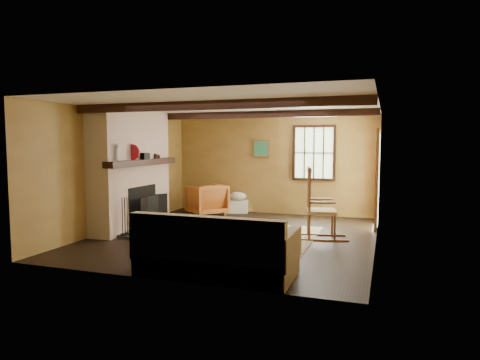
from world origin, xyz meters
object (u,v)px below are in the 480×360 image
at_px(sofa, 216,253).
at_px(laundry_basket, 238,207).
at_px(armchair, 207,200).
at_px(rocking_chair, 319,208).
at_px(fireplace, 132,174).

relative_size(sofa, laundry_basket, 4.17).
xyz_separation_m(sofa, armchair, (-1.98, 4.26, 0.08)).
relative_size(rocking_chair, sofa, 0.63).
height_order(laundry_basket, armchair, armchair).
xyz_separation_m(rocking_chair, armchair, (-2.92, 1.62, -0.17)).
xyz_separation_m(fireplace, rocking_chair, (3.72, 0.29, -0.55)).
bearing_deg(laundry_basket, fireplace, -118.38).
bearing_deg(armchair, fireplace, 16.68).
xyz_separation_m(rocking_chair, laundry_basket, (-2.35, 2.25, -0.40)).
distance_m(fireplace, laundry_basket, 3.05).
bearing_deg(laundry_basket, armchair, -132.14).
relative_size(sofa, armchair, 2.51).
bearing_deg(fireplace, laundry_basket, 61.62).
bearing_deg(armchair, rocking_chair, 100.38).
bearing_deg(laundry_basket, sofa, -73.98).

